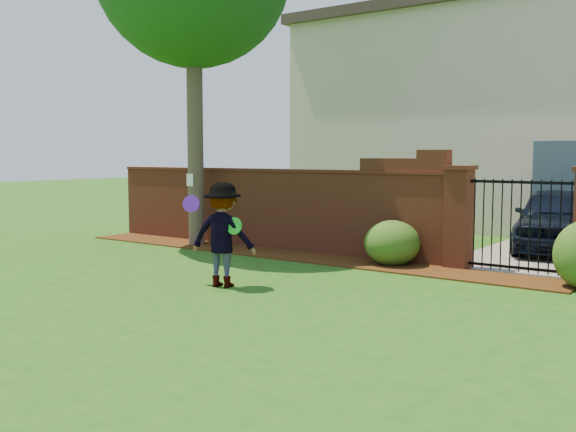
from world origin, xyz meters
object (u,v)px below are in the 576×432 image
Objects in this scene: frisbee_green at (234,226)px; man at (222,235)px; car at (556,220)px; frisbee_purple at (191,204)px.

man is at bearing 177.86° from frisbee_green.
car is 15.30× the size of frisbee_purple.
frisbee_purple is at bearing -127.78° from car.
man reaches higher than frisbee_purple.
car is 7.65m from man.
frisbee_green is at bearing 160.17° from man.
frisbee_purple is (-3.58, -7.29, 0.63)m from car.
man is (-3.30, -6.91, 0.13)m from car.
man reaches higher than car.
frisbee_purple is at bearing 36.80° from man.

